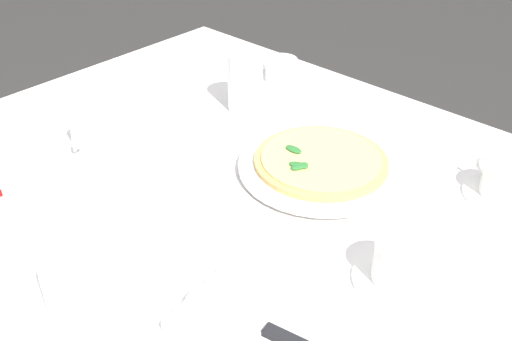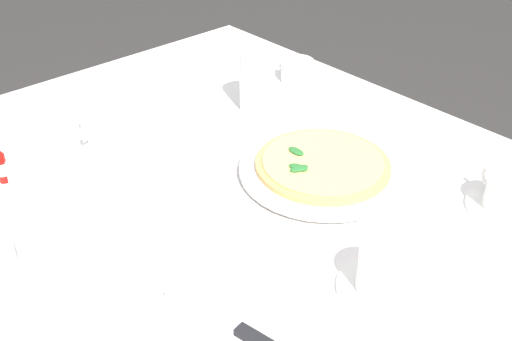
{
  "view_description": "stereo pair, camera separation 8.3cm",
  "coord_description": "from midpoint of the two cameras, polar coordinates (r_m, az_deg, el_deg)",
  "views": [
    {
      "loc": [
        -0.68,
        0.56,
        1.37
      ],
      "look_at": [
        -0.07,
        -0.1,
        0.77
      ],
      "focal_mm": 42.24,
      "sensor_mm": 36.0,
      "label": 1
    },
    {
      "loc": [
        -0.74,
        0.5,
        1.37
      ],
      "look_at": [
        -0.07,
        -0.1,
        0.77
      ],
      "focal_mm": 42.24,
      "sensor_mm": 36.0,
      "label": 2
    }
  ],
  "objects": [
    {
      "name": "water_glass_center_back",
      "position": [
        1.31,
        1.93,
        8.0
      ],
      "size": [
        0.08,
        0.08,
        0.13
      ],
      "color": "white",
      "rests_on": "dining_table"
    },
    {
      "name": "napkin_folded",
      "position": [
        0.81,
        0.77,
        -15.21
      ],
      "size": [
        0.24,
        0.16,
        0.02
      ],
      "rotation": [
        0.0,
        0.0,
        0.13
      ],
      "color": "white",
      "rests_on": "dining_table"
    },
    {
      "name": "hot_sauce_bottle",
      "position": [
        1.15,
        -21.12,
        0.43
      ],
      "size": [
        0.02,
        0.02,
        0.08
      ],
      "color": "#B7140F",
      "rests_on": "dining_table"
    },
    {
      "name": "coffee_cup_back_corner",
      "position": [
        1.24,
        -12.69,
        4.23
      ],
      "size": [
        0.13,
        0.13,
        0.07
      ],
      "color": "white",
      "rests_on": "dining_table"
    },
    {
      "name": "dinner_knife",
      "position": [
        0.8,
        0.61,
        -14.46
      ],
      "size": [
        0.2,
        0.05,
        0.01
      ],
      "rotation": [
        0.0,
        0.0,
        0.19
      ],
      "color": "silver",
      "rests_on": "napkin_folded"
    },
    {
      "name": "pizza_plate",
      "position": [
        1.11,
        8.43,
        0.01
      ],
      "size": [
        0.31,
        0.31,
        0.02
      ],
      "color": "white",
      "rests_on": "dining_table"
    },
    {
      "name": "pizza",
      "position": [
        1.11,
        8.46,
        0.6
      ],
      "size": [
        0.25,
        0.25,
        0.02
      ],
      "color": "#DBAD60",
      "rests_on": "pizza_plate"
    },
    {
      "name": "coffee_cup_left_edge",
      "position": [
        1.45,
        5.57,
        9.14
      ],
      "size": [
        0.13,
        0.13,
        0.06
      ],
      "color": "white",
      "rests_on": "dining_table"
    },
    {
      "name": "dining_table",
      "position": [
        1.16,
        -3.98,
        -6.57
      ],
      "size": [
        1.16,
        1.16,
        0.75
      ],
      "color": "white",
      "rests_on": "ground_plane"
    },
    {
      "name": "coffee_cup_right_edge",
      "position": [
        0.88,
        14.75,
        -9.5
      ],
      "size": [
        0.13,
        0.13,
        0.07
      ],
      "color": "white",
      "rests_on": "dining_table"
    },
    {
      "name": "coffee_cup_far_left",
      "position": [
        1.11,
        24.75,
        -2.26
      ],
      "size": [
        0.13,
        0.13,
        0.06
      ],
      "color": "white",
      "rests_on": "dining_table"
    },
    {
      "name": "water_glass_near_right",
      "position": [
        0.85,
        -16.06,
        -9.94
      ],
      "size": [
        0.07,
        0.07,
        0.12
      ],
      "color": "white",
      "rests_on": "dining_table"
    },
    {
      "name": "pepper_shaker",
      "position": [
        1.13,
        -20.01,
        -0.34
      ],
      "size": [
        0.03,
        0.03,
        0.06
      ],
      "color": "white",
      "rests_on": "dining_table"
    }
  ]
}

